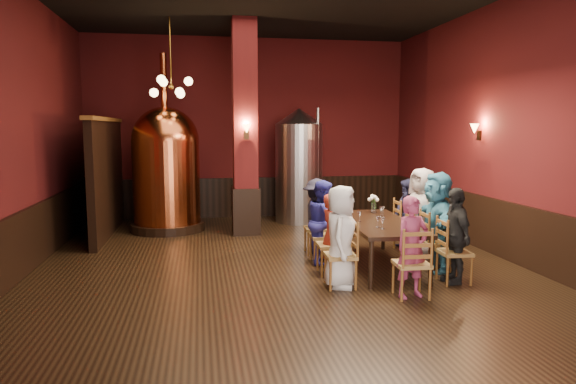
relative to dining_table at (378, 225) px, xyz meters
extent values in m
plane|color=black|center=(-1.60, 0.22, -0.69)|extent=(10.00, 10.00, 0.00)
cube|color=#4D1011|center=(-1.60, 5.22, 1.56)|extent=(8.00, 0.02, 4.50)
cube|color=#4D1011|center=(-1.60, -4.78, 1.56)|extent=(8.00, 0.02, 4.50)
cube|color=#4D1011|center=(-5.60, 0.22, 1.56)|extent=(0.02, 10.00, 4.50)
cube|color=#4D1011|center=(2.40, 0.22, 1.56)|extent=(0.02, 10.00, 4.50)
cube|color=black|center=(2.36, 0.22, -0.19)|extent=(0.08, 9.90, 1.00)
cube|color=black|center=(-1.60, 5.18, -0.19)|extent=(7.90, 0.08, 1.00)
cube|color=black|center=(-5.56, 0.22, -0.19)|extent=(0.08, 9.90, 1.00)
cube|color=#4D1011|center=(-1.90, 3.02, 1.56)|extent=(0.58, 0.58, 4.50)
cube|color=black|center=(-4.80, 3.42, 0.51)|extent=(0.22, 3.50, 2.40)
cube|color=black|center=(0.00, 0.00, 0.03)|extent=(1.13, 2.45, 0.06)
cylinder|color=black|center=(-0.50, -1.11, -0.34)|extent=(0.07, 0.07, 0.69)
cylinder|color=black|center=(0.38, -1.16, -0.34)|extent=(0.07, 0.07, 0.69)
cylinder|color=black|center=(-0.38, 1.16, -0.34)|extent=(0.07, 0.07, 0.69)
cylinder|color=black|center=(0.50, 1.11, -0.34)|extent=(0.07, 0.07, 0.69)
imported|color=silver|center=(-0.90, -0.95, 0.04)|extent=(0.70, 0.84, 1.46)
imported|color=maroon|center=(-0.87, -0.28, -0.06)|extent=(0.35, 0.49, 1.26)
imported|color=#2C2C93|center=(-0.83, 0.38, 0.01)|extent=(0.43, 0.72, 1.40)
imported|color=black|center=(-0.79, 1.05, -0.01)|extent=(0.68, 0.97, 1.36)
imported|color=black|center=(0.79, -1.05, 0.02)|extent=(0.40, 0.85, 1.41)
imported|color=teal|center=(0.83, -0.38, 0.10)|extent=(0.60, 1.50, 1.58)
imported|color=#B6A6A0|center=(0.87, 0.28, 0.11)|extent=(0.67, 0.87, 1.59)
imported|color=#1C1D39|center=(0.90, 0.95, -0.02)|extent=(0.41, 0.69, 1.33)
imported|color=#892D4F|center=(-0.09, -1.55, 0.00)|extent=(0.57, 0.44, 1.37)
cylinder|color=black|center=(-3.58, 3.68, -0.60)|extent=(1.63, 1.63, 0.18)
cylinder|color=#B45329|center=(-3.58, 3.68, 0.40)|extent=(1.62, 1.62, 1.81)
sphere|color=#B45329|center=(-3.58, 3.68, 1.31)|extent=(1.45, 1.45, 1.45)
cylinder|color=#B45329|center=(-3.58, 3.68, 2.57)|extent=(0.14, 0.14, 1.18)
cylinder|color=#B2B2B7|center=(-0.51, 4.23, 0.49)|extent=(1.37, 1.37, 2.35)
cone|color=#B2B2B7|center=(-0.51, 4.23, 1.85)|extent=(1.13, 1.13, 0.38)
cylinder|color=#B2B2B7|center=(-0.13, 3.85, 0.72)|extent=(0.08, 0.08, 2.63)
cylinder|color=white|center=(0.20, 0.82, 0.15)|extent=(0.10, 0.10, 0.18)
camera|label=1|loc=(-2.86, -7.86, 1.57)|focal=32.00mm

